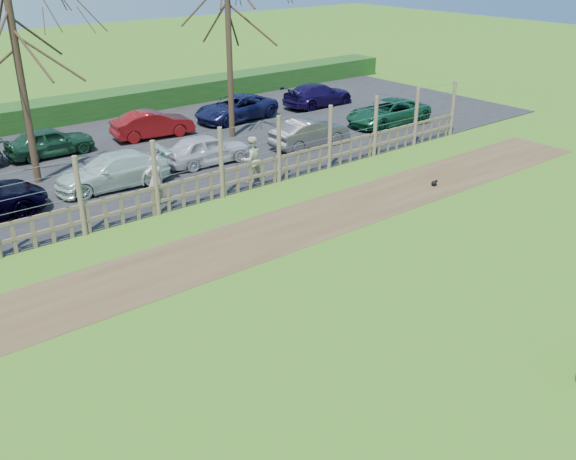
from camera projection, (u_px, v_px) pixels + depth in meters
ground at (321, 317)px, 15.26m from camera, size 120.00×120.00×0.00m
dirt_strip at (217, 251)px, 18.45m from camera, size 34.00×2.80×0.01m
asphalt at (80, 165)px, 25.54m from camera, size 44.00×13.00×0.04m
hedge at (20, 117)px, 30.29m from camera, size 46.00×2.00×1.10m
fence at (157, 192)px, 20.61m from camera, size 30.16×0.16×2.50m
tree_mid at (16, 47)px, 21.69m from camera, size 4.80×4.80×6.83m
tree_right at (228, 17)px, 27.04m from camera, size 4.80×4.80×7.35m
visitor_a at (155, 180)px, 21.29m from camera, size 0.63×0.42×1.72m
visitor_b at (252, 160)px, 23.30m from camera, size 0.89×0.72×1.72m
crow at (434, 183)px, 23.33m from camera, size 0.27×0.20×0.22m
car_3 at (112, 171)px, 22.96m from camera, size 4.27×2.04×1.20m
car_4 at (207, 149)px, 25.37m from camera, size 3.59×1.60×1.20m
car_5 at (310, 133)px, 27.51m from camera, size 3.65×1.30×1.20m
car_6 at (388, 112)px, 30.77m from camera, size 4.42×2.22×1.20m
car_10 at (50, 142)px, 26.31m from camera, size 3.52×1.42×1.20m
car_11 at (153, 124)px, 28.81m from camera, size 3.77×1.72×1.20m
car_12 at (236, 108)px, 31.58m from camera, size 4.49×2.39×1.20m
car_13 at (318, 95)px, 34.33m from camera, size 4.17×1.76×1.20m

